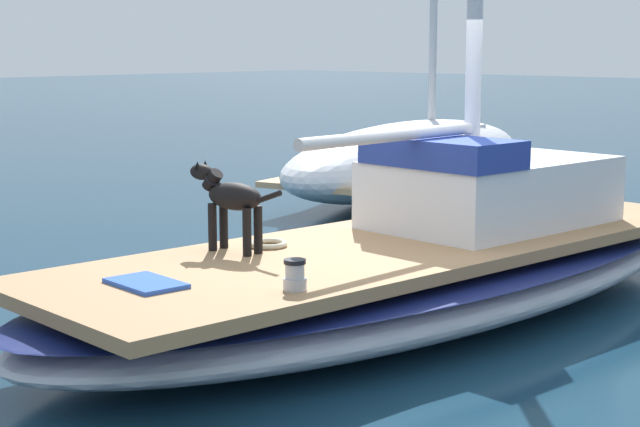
# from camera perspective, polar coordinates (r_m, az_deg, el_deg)

# --- Properties ---
(ground_plane) EXTENTS (120.00, 120.00, 0.00)m
(ground_plane) POSITION_cam_1_polar(r_m,az_deg,el_deg) (8.83, 4.47, -5.71)
(ground_plane) COLOR #143347
(sailboat_main) EXTENTS (3.02, 7.40, 0.66)m
(sailboat_main) POSITION_cam_1_polar(r_m,az_deg,el_deg) (8.75, 4.50, -3.59)
(sailboat_main) COLOR #B2B7C1
(sailboat_main) RESTS_ON ground
(cabin_house) EXTENTS (1.55, 2.31, 0.84)m
(cabin_house) POSITION_cam_1_polar(r_m,az_deg,el_deg) (9.46, 9.19, 1.43)
(cabin_house) COLOR silver
(cabin_house) RESTS_ON sailboat_main
(dog_black) EXTENTS (0.94, 0.27, 0.70)m
(dog_black) POSITION_cam_1_polar(r_m,az_deg,el_deg) (8.17, -4.98, 0.81)
(dog_black) COLOR black
(dog_black) RESTS_ON sailboat_main
(deck_winch) EXTENTS (0.16, 0.16, 0.21)m
(deck_winch) POSITION_cam_1_polar(r_m,az_deg,el_deg) (6.91, -1.40, -3.45)
(deck_winch) COLOR #B7B7BC
(deck_winch) RESTS_ON sailboat_main
(coiled_rope) EXTENTS (0.32, 0.32, 0.04)m
(coiled_rope) POSITION_cam_1_polar(r_m,az_deg,el_deg) (8.40, -2.92, -1.69)
(coiled_rope) COLOR beige
(coiled_rope) RESTS_ON sailboat_main
(deck_towel) EXTENTS (0.59, 0.41, 0.03)m
(deck_towel) POSITION_cam_1_polar(r_m,az_deg,el_deg) (7.15, -9.60, -3.82)
(deck_towel) COLOR blue
(deck_towel) RESTS_ON sailboat_main
(moored_boat_port_side) EXTENTS (3.45, 7.03, 5.90)m
(moored_boat_port_side) POSITION_cam_1_polar(r_m,az_deg,el_deg) (15.86, 5.11, 3.13)
(moored_boat_port_side) COLOR white
(moored_boat_port_side) RESTS_ON ground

